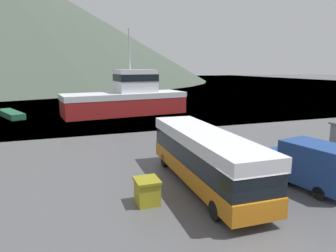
{
  "coord_description": "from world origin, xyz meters",
  "views": [
    {
      "loc": [
        -6.99,
        -9.26,
        6.61
      ],
      "look_at": [
        0.73,
        12.58,
        2.0
      ],
      "focal_mm": 32.0,
      "sensor_mm": 36.0,
      "label": 1
    }
  ],
  "objects_px": {
    "delivery_van": "(309,164)",
    "small_boat": "(11,114)",
    "storage_bin": "(147,191)",
    "tour_bus": "(204,155)",
    "fishing_boat": "(127,98)"
  },
  "relations": [
    {
      "from": "storage_bin",
      "to": "small_boat",
      "type": "height_order",
      "value": "storage_bin"
    },
    {
      "from": "tour_bus",
      "to": "small_boat",
      "type": "bearing_deg",
      "value": 116.44
    },
    {
      "from": "delivery_van",
      "to": "small_boat",
      "type": "relative_size",
      "value": 0.73
    },
    {
      "from": "delivery_van",
      "to": "small_boat",
      "type": "bearing_deg",
      "value": 110.49
    },
    {
      "from": "tour_bus",
      "to": "storage_bin",
      "type": "xyz_separation_m",
      "value": [
        -3.63,
        -1.17,
        -1.11
      ]
    },
    {
      "from": "tour_bus",
      "to": "small_boat",
      "type": "distance_m",
      "value": 33.04
    },
    {
      "from": "tour_bus",
      "to": "storage_bin",
      "type": "relative_size",
      "value": 8.3
    },
    {
      "from": "delivery_van",
      "to": "fishing_boat",
      "type": "xyz_separation_m",
      "value": [
        -4.07,
        29.16,
        1.0
      ]
    },
    {
      "from": "tour_bus",
      "to": "fishing_boat",
      "type": "relative_size",
      "value": 0.62
    },
    {
      "from": "delivery_van",
      "to": "fishing_boat",
      "type": "height_order",
      "value": "fishing_boat"
    },
    {
      "from": "tour_bus",
      "to": "small_boat",
      "type": "relative_size",
      "value": 1.43
    },
    {
      "from": "small_boat",
      "to": "storage_bin",
      "type": "bearing_deg",
      "value": 86.36
    },
    {
      "from": "fishing_boat",
      "to": "storage_bin",
      "type": "bearing_deg",
      "value": 162.82
    },
    {
      "from": "delivery_van",
      "to": "fishing_boat",
      "type": "relative_size",
      "value": 0.32
    },
    {
      "from": "tour_bus",
      "to": "delivery_van",
      "type": "xyz_separation_m",
      "value": [
        5.37,
        -2.18,
        -0.41
      ]
    }
  ]
}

